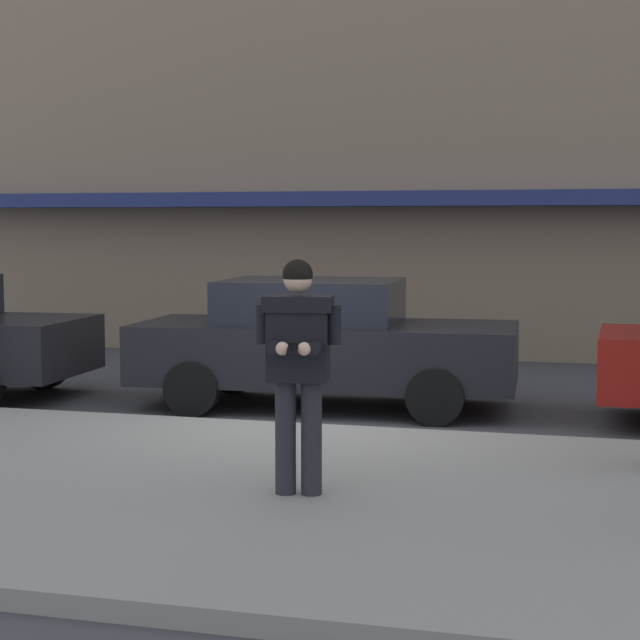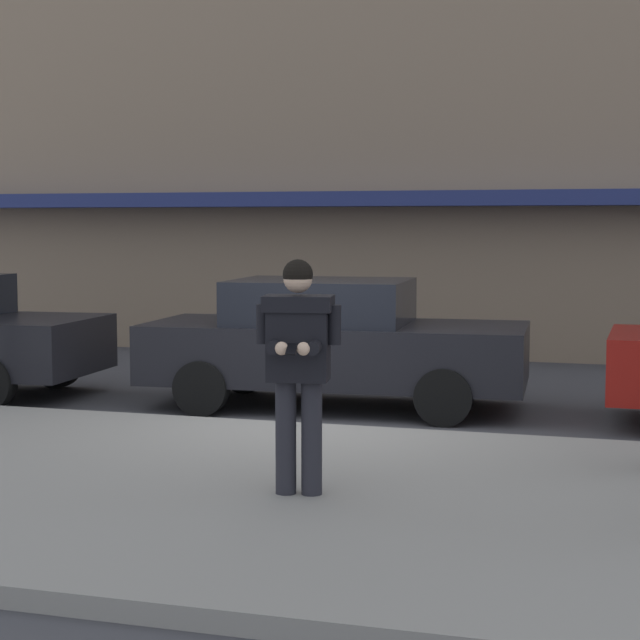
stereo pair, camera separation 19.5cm
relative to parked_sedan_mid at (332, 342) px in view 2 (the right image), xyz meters
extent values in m
plane|color=#3D3D42|center=(0.21, -1.52, -0.79)|extent=(80.00, 80.00, 0.00)
cube|color=gray|center=(1.21, -4.37, -0.72)|extent=(32.00, 5.30, 0.14)
cube|color=silver|center=(1.21, -1.47, -0.79)|extent=(28.00, 0.12, 0.01)
cube|color=navy|center=(1.21, 4.63, 1.81)|extent=(26.60, 0.70, 0.24)
cylinder|color=black|center=(-3.98, 0.44, -0.47)|extent=(0.65, 0.25, 0.64)
cube|color=black|center=(0.04, 0.00, -0.12)|extent=(4.60, 2.09, 0.70)
cube|color=black|center=(-0.14, -0.01, 0.49)|extent=(2.16, 1.76, 0.52)
cylinder|color=black|center=(1.38, 0.94, -0.47)|extent=(0.65, 0.26, 0.64)
cylinder|color=black|center=(1.48, -0.77, -0.47)|extent=(0.65, 0.26, 0.64)
cylinder|color=black|center=(-1.40, 0.77, -0.47)|extent=(0.65, 0.26, 0.64)
cylinder|color=black|center=(-1.30, -0.94, -0.47)|extent=(0.65, 0.26, 0.64)
cylinder|color=#23232B|center=(1.12, -4.52, -0.21)|extent=(0.16, 0.16, 0.88)
cylinder|color=#23232B|center=(0.93, -4.55, -0.21)|extent=(0.16, 0.16, 0.88)
cube|color=black|center=(1.02, -4.54, 0.55)|extent=(0.50, 0.37, 0.64)
cube|color=black|center=(1.02, -4.54, 0.82)|extent=(0.57, 0.42, 0.12)
cylinder|color=black|center=(1.29, -4.49, 0.66)|extent=(0.11, 0.11, 0.30)
cylinder|color=black|center=(1.20, -4.67, 0.51)|extent=(0.15, 0.31, 0.10)
sphere|color=beige|center=(1.15, -4.82, 0.51)|extent=(0.10, 0.10, 0.10)
cylinder|color=black|center=(0.76, -4.58, 0.66)|extent=(0.11, 0.11, 0.30)
cylinder|color=black|center=(0.90, -4.72, 0.51)|extent=(0.15, 0.31, 0.10)
sphere|color=beige|center=(0.99, -4.85, 0.51)|extent=(0.10, 0.10, 0.10)
cube|color=black|center=(1.08, -4.87, 0.51)|extent=(0.10, 0.15, 0.07)
sphere|color=beige|center=(1.03, -4.57, 1.01)|extent=(0.22, 0.22, 0.22)
sphere|color=black|center=(1.03, -4.57, 1.04)|extent=(0.23, 0.23, 0.23)
camera|label=1|loc=(3.29, -12.27, 1.43)|focal=60.00mm
camera|label=2|loc=(3.48, -12.21, 1.43)|focal=60.00mm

